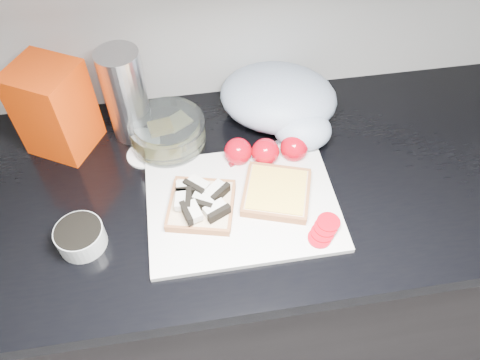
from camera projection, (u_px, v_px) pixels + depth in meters
The scene contains 14 objects.
base_cabinet at pixel (211, 280), 1.40m from camera, with size 3.50×0.60×0.86m, color black.
countertop at pixel (201, 188), 1.06m from camera, with size 3.50×0.64×0.04m, color black.
cutting_board at pixel (242, 204), 1.00m from camera, with size 0.40×0.30×0.01m, color silver.
bread_left at pixel (201, 203), 0.97m from camera, with size 0.17×0.17×0.04m.
bread_right at pixel (277, 192), 1.00m from camera, with size 0.18×0.18×0.02m.
tomato_slices at pixel (324, 230), 0.94m from camera, with size 0.09×0.09×0.02m.
knife at pixel (272, 146), 1.09m from camera, with size 0.18×0.08×0.01m.
seed_tub at pixel (80, 236), 0.92m from camera, with size 0.10×0.10×0.05m.
tub_lid at pixel (145, 155), 1.09m from camera, with size 0.08×0.08×0.01m, color white.
glass_bowl at pixel (168, 133), 1.09m from camera, with size 0.17×0.17×0.07m.
bread_bag at pixel (54, 109), 1.03m from camera, with size 0.14×0.13×0.21m, color #DD3B03.
steel_canister at pixel (126, 95), 1.05m from camera, with size 0.09×0.09×0.23m, color #B3B2B7.
grocery_bag at pixel (282, 102), 1.12m from camera, with size 0.34×0.33×0.12m.
whole_tomatoes at pixel (266, 150), 1.06m from camera, with size 0.19×0.08×0.06m.
Camera 1 is at (-0.02, 0.54, 1.71)m, focal length 35.00 mm.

